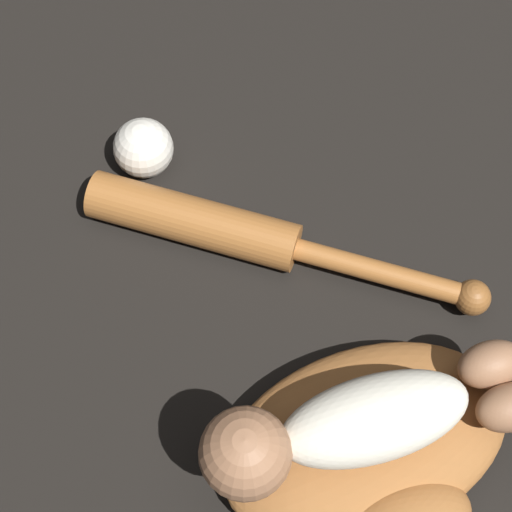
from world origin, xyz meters
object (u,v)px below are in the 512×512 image
Objects in this scene: baby_figure at (354,424)px; baseball_bat at (236,233)px; baseball_glove at (372,453)px; baseball at (143,148)px.

baseball_bat is (0.13, -0.27, -0.08)m from baby_figure.
baby_figure reaches higher than baseball_bat.
baby_figure is at bearing 116.79° from baseball_bat.
baby_figure is (0.03, -0.01, 0.08)m from baseball_glove.
baseball_glove is at bearing 120.62° from baseball_bat.
baseball_glove is at bearing 163.63° from baby_figure.
baby_figure reaches higher than baseball_glove.
baseball_bat is at bearing -59.38° from baseball_glove.
baseball reaches higher than baseball_glove.
baseball_glove is 0.08m from baby_figure.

